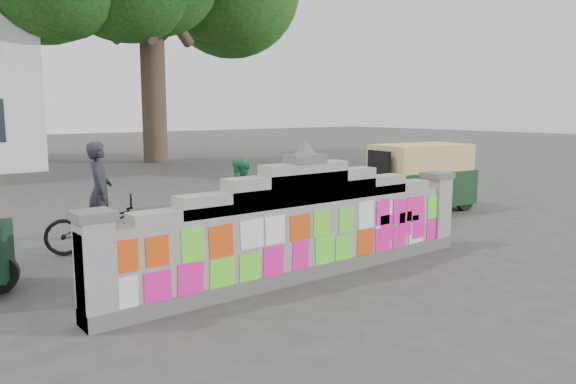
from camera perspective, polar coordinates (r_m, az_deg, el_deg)
name	(u,v)px	position (r m, az deg, el deg)	size (l,w,h in m)	color
ground	(304,277)	(8.28, 1.65, -8.67)	(100.00, 100.00, 0.00)	#383533
parapet_wall	(305,227)	(8.08, 1.70, -3.60)	(6.48, 0.44, 2.01)	#4C4C49
cyclist_bike	(102,225)	(10.04, -18.39, -3.19)	(0.64, 1.85, 0.97)	black
cyclist_rider	(101,205)	(9.98, -18.48, -1.29)	(0.60, 0.39, 1.65)	#21212A
pedestrian	(241,200)	(10.31, -4.79, -0.81)	(0.76, 0.59, 1.56)	#258954
rickshaw_right	(418,177)	(13.76, 13.06, 1.54)	(2.96, 1.64, 1.60)	black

